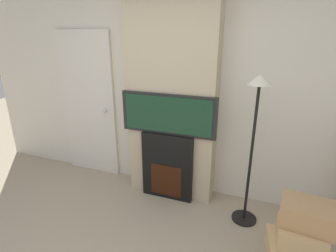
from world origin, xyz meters
name	(u,v)px	position (x,y,z in m)	size (l,w,h in m)	color
wall_back	(177,89)	(0.00, 2.03, 1.35)	(6.00, 0.06, 2.70)	silver
chimney_breast	(172,91)	(0.00, 1.85, 1.35)	(1.08, 0.29, 2.70)	#BCAD8E
fireplace	(168,166)	(0.00, 1.71, 0.43)	(0.65, 0.15, 0.86)	black
television	(168,114)	(0.00, 1.70, 1.11)	(1.16, 0.07, 0.49)	black
floor_lamp	(255,127)	(0.98, 1.57, 1.12)	(0.27, 0.27, 1.64)	black
box_stack	(299,244)	(1.44, 0.93, 0.37)	(0.50, 0.41, 0.74)	tan
entry_door	(89,105)	(-1.32, 1.97, 1.03)	(0.85, 0.09, 2.05)	silver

